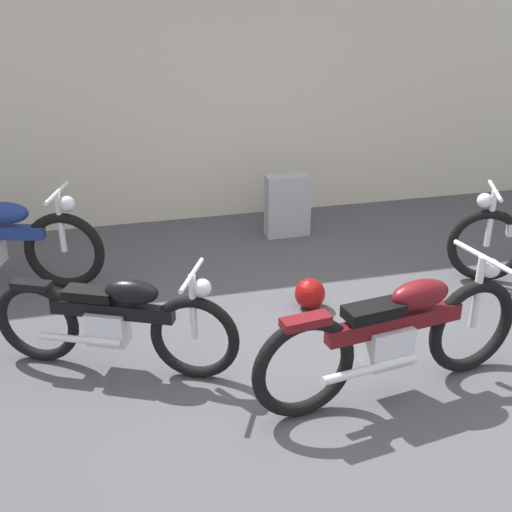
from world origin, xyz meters
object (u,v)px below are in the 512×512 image
object	(u,v)px
motorcycle_black	(115,321)
motorcycle_maroon	(396,335)
helmet	(310,294)
stone_marker	(287,206)

from	to	relation	value
motorcycle_black	motorcycle_maroon	xyz separation A→B (m)	(1.94, -0.80, 0.05)
helmet	motorcycle_black	distance (m)	1.89
stone_marker	motorcycle_black	bearing A→B (deg)	-131.61
stone_marker	motorcycle_black	xyz separation A→B (m)	(-2.10, -2.37, 0.06)
helmet	motorcycle_maroon	distance (m)	1.43
stone_marker	motorcycle_maroon	size ratio (longest dim) A/B	0.33
stone_marker	motorcycle_maroon	world-z (taller)	motorcycle_maroon
motorcycle_black	motorcycle_maroon	distance (m)	2.10
helmet	motorcycle_maroon	world-z (taller)	motorcycle_maroon
stone_marker	helmet	world-z (taller)	stone_marker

